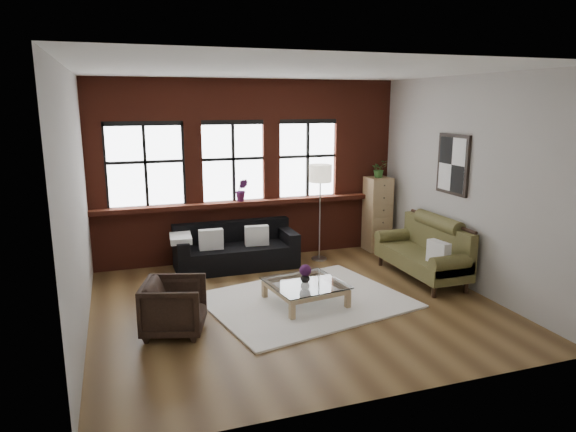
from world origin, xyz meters
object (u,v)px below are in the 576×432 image
object	(u,v)px
dark_sofa	(236,246)
vase	(305,277)
coffee_table	(305,293)
floor_lamp	(320,209)
drawer_chest	(377,214)
armchair	(174,307)
vintage_settee	(421,249)

from	to	relation	value
dark_sofa	vase	xyz separation A→B (m)	(0.55, -1.93, 0.02)
coffee_table	vase	size ratio (longest dim) A/B	6.90
vase	floor_lamp	size ratio (longest dim) A/B	0.08
dark_sofa	floor_lamp	size ratio (longest dim) A/B	1.10
floor_lamp	drawer_chest	bearing A→B (deg)	10.84
armchair	coffee_table	distance (m)	1.89
armchair	dark_sofa	bearing A→B (deg)	-13.38
vintage_settee	floor_lamp	distance (m)	1.93
armchair	vase	size ratio (longest dim) A/B	5.19
drawer_chest	vase	bearing A→B (deg)	-136.82
dark_sofa	armchair	world-z (taller)	dark_sofa
floor_lamp	vase	bearing A→B (deg)	-117.55
dark_sofa	vase	bearing A→B (deg)	-74.12
coffee_table	drawer_chest	bearing A→B (deg)	43.18
vintage_settee	coffee_table	size ratio (longest dim) A/B	1.88
dark_sofa	vase	size ratio (longest dim) A/B	14.50
drawer_chest	armchair	bearing A→B (deg)	-148.98
floor_lamp	armchair	bearing A→B (deg)	-141.77
dark_sofa	coffee_table	xyz separation A→B (m)	(0.55, -1.93, -0.22)
vintage_settee	floor_lamp	xyz separation A→B (m)	(-1.17, 1.47, 0.45)
vase	armchair	bearing A→B (deg)	-169.40
dark_sofa	armchair	xyz separation A→B (m)	(-1.30, -2.27, -0.04)
dark_sofa	drawer_chest	xyz separation A→B (m)	(2.83, 0.21, 0.33)
armchair	vase	distance (m)	1.89
coffee_table	dark_sofa	bearing A→B (deg)	105.88
dark_sofa	floor_lamp	xyz separation A→B (m)	(1.53, -0.04, 0.56)
coffee_table	drawer_chest	world-z (taller)	drawer_chest
armchair	floor_lamp	size ratio (longest dim) A/B	0.40
drawer_chest	coffee_table	bearing A→B (deg)	-136.82
dark_sofa	vintage_settee	distance (m)	3.10
vintage_settee	vase	xyz separation A→B (m)	(-2.16, -0.42, -0.10)
dark_sofa	vintage_settee	world-z (taller)	vintage_settee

